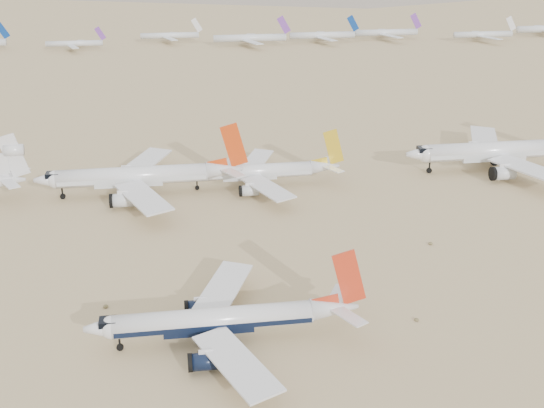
{
  "coord_description": "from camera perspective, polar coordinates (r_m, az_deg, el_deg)",
  "views": [
    {
      "loc": [
        -16.42,
        -97.02,
        65.04
      ],
      "look_at": [
        4.68,
        42.43,
        7.0
      ],
      "focal_mm": 45.0,
      "sensor_mm": 36.0,
      "label": 1
    }
  ],
  "objects": [
    {
      "name": "row2_gold_tail",
      "position": [
        181.02,
        -1.04,
        2.73
      ],
      "size": [
        42.47,
        41.53,
        15.12
      ],
      "color": "silver",
      "rests_on": "ground"
    },
    {
      "name": "distant_storage_row",
      "position": [
        416.65,
        3.3,
        13.97
      ],
      "size": [
        667.04,
        59.9,
        15.03
      ],
      "color": "silver",
      "rests_on": "ground"
    },
    {
      "name": "main_airliner",
      "position": [
        114.92,
        -3.87,
        -9.59
      ],
      "size": [
        44.39,
        43.36,
        15.67
      ],
      "color": "silver",
      "rests_on": "ground"
    },
    {
      "name": "row2_orange_tail",
      "position": [
        178.26,
        -10.85,
        2.32
      ],
      "size": [
        51.28,
        50.16,
        18.29
      ],
      "color": "silver",
      "rests_on": "ground"
    },
    {
      "name": "ground",
      "position": [
        117.96,
        0.85,
        -11.1
      ],
      "size": [
        7000.0,
        7000.0,
        0.0
      ],
      "primitive_type": "plane",
      "color": "#9C825B",
      "rests_on": "ground"
    },
    {
      "name": "row2_navy_widebody",
      "position": [
        204.68,
        18.86,
        4.24
      ],
      "size": [
        55.57,
        54.34,
        19.77
      ],
      "color": "silver",
      "rests_on": "ground"
    }
  ]
}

